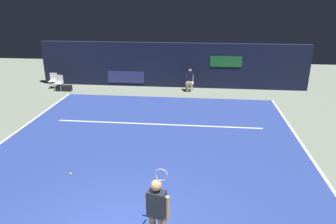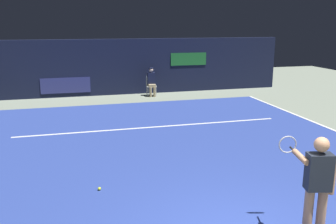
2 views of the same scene
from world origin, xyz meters
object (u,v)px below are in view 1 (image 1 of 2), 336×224
line_judge_on_chair (190,79)px  tennis_ball (71,174)px  courtside_chair_far (53,80)px  equipment_bag (64,88)px  courtside_chair_near (59,82)px  tennis_player (157,212)px

line_judge_on_chair → tennis_ball: bearing=-108.5°
line_judge_on_chair → courtside_chair_far: size_ratio=1.50×
equipment_bag → courtside_chair_far: bearing=145.5°
courtside_chair_near → courtside_chair_far: 0.74m
courtside_chair_far → tennis_player: bearing=-56.8°
courtside_chair_near → tennis_player: bearing=-57.7°
line_judge_on_chair → equipment_bag: (-7.12, -0.73, -0.53)m
courtside_chair_far → line_judge_on_chair: bearing=1.4°
line_judge_on_chair → courtside_chair_near: (-7.42, -0.67, -0.18)m
tennis_player → courtside_chair_far: tennis_player is taller
line_judge_on_chair → equipment_bag: bearing=-174.2°
line_judge_on_chair → courtside_chair_near: line_judge_on_chair is taller
tennis_ball → equipment_bag: size_ratio=0.08×
courtside_chair_far → equipment_bag: (0.86, -0.53, -0.34)m
line_judge_on_chair → equipment_bag: line_judge_on_chair is taller
tennis_player → courtside_chair_near: (-7.26, 11.48, -0.49)m
courtside_chair_near → tennis_ball: (4.26, -8.79, -0.46)m
courtside_chair_far → equipment_bag: size_ratio=1.05×
tennis_player → courtside_chair_near: size_ratio=1.97×
courtside_chair_near → courtside_chair_far: (-0.56, 0.48, 0.00)m
line_judge_on_chair → courtside_chair_near: bearing=-174.8°
courtside_chair_far → equipment_bag: 1.07m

